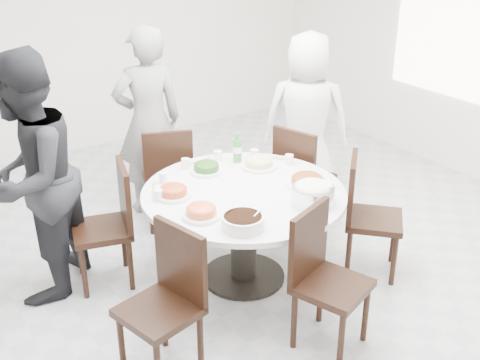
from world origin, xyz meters
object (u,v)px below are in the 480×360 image
chair_sw (159,308)px  diner_right (306,120)px  dining_table (244,236)px  chair_se (374,217)px  diner_middle (148,122)px  diner_left (30,179)px  chair_n (167,175)px  chair_s (333,283)px  chair_ne (305,176)px  rice_bowl (313,195)px  beverage_bottle (237,148)px  soup_bowl (243,222)px  chair_nw (101,227)px

chair_sw → diner_right: size_ratio=0.58×
dining_table → chair_se: size_ratio=1.58×
diner_middle → diner_left: 1.48m
chair_sw → diner_left: (-0.32, 1.28, 0.44)m
dining_table → chair_n: bearing=93.4°
chair_n → chair_s: (0.10, -2.07, 0.00)m
chair_ne → diner_left: bearing=65.3°
chair_n → diner_right: size_ratio=0.58×
chair_sw → rice_bowl: chair_sw is taller
chair_ne → rice_bowl: size_ratio=3.17×
dining_table → rice_bowl: size_ratio=5.01×
chair_se → beverage_bottle: size_ratio=3.87×
diner_middle → soup_bowl: size_ratio=6.16×
chair_sw → diner_right: bearing=107.8°
chair_s → soup_bowl: 0.69m
chair_ne → chair_n: size_ratio=1.00×
chair_nw → chair_n: bearing=139.1°
chair_ne → rice_bowl: bearing=125.0°
chair_nw → chair_se: (1.80, -1.01, 0.00)m
dining_table → diner_right: bearing=33.0°
chair_se → soup_bowl: chair_se is taller
beverage_bottle → diner_left: bearing=172.0°
chair_nw → rice_bowl: chair_nw is taller
diner_right → diner_left: 2.58m
chair_ne → chair_n: same height
chair_n → diner_left: 1.39m
dining_table → soup_bowl: 0.69m
beverage_bottle → chair_nw: bearing=177.1°
soup_bowl → chair_ne: bearing=35.1°
chair_se → beverage_bottle: (-0.63, 0.95, 0.40)m
chair_se → diner_left: size_ratio=0.52×
beverage_bottle → diner_right: bearing=18.4°
chair_s → diner_left: (-1.36, 1.66, 0.44)m
chair_nw → chair_se: size_ratio=1.00×
chair_sw → rice_bowl: (1.28, 0.14, 0.34)m
diner_middle → rice_bowl: 1.94m
chair_n → diner_left: (-1.26, -0.40, 0.44)m
chair_sw → diner_middle: diner_middle is taller
chair_nw → diner_right: bearing=112.3°
rice_bowl → chair_s: bearing=-115.6°
chair_se → chair_ne: bearing=43.1°
rice_bowl → soup_bowl: rice_bowl is taller
chair_ne → chair_sw: bearing=99.6°
diner_right → soup_bowl: diner_right is taller
soup_bowl → dining_table: bearing=55.3°
chair_nw → diner_middle: diner_middle is taller
diner_right → chair_s: bearing=96.5°
chair_ne → chair_sw: size_ratio=1.00×
beverage_bottle → chair_s: bearing=-99.0°
chair_se → diner_left: bearing=108.2°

